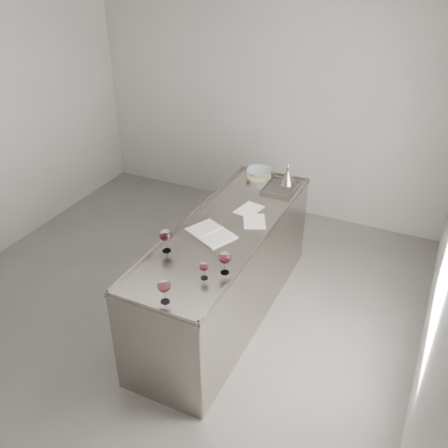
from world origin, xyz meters
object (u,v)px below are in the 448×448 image
at_px(notebook, 211,233).
at_px(wine_glass_small, 204,267).
at_px(ceramic_bowl, 259,172).
at_px(wine_funnel, 287,178).
at_px(wine_glass_left, 166,236).
at_px(wine_glass_middle, 164,286).
at_px(counter, 226,271).
at_px(wine_glass_right, 225,258).

bearing_deg(notebook, wine_glass_small, -42.27).
distance_m(ceramic_bowl, wine_funnel, 0.32).
relative_size(wine_glass_left, notebook, 0.42).
xyz_separation_m(ceramic_bowl, wine_funnel, (0.32, -0.03, 0.02)).
bearing_deg(wine_glass_middle, counter, 92.44).
xyz_separation_m(counter, wine_glass_left, (-0.28, -0.53, 0.61)).
height_order(counter, wine_funnel, wine_funnel).
bearing_deg(wine_funnel, wine_glass_small, -90.93).
bearing_deg(wine_glass_right, wine_glass_small, -130.27).
distance_m(wine_glass_right, wine_glass_small, 0.17).
distance_m(counter, notebook, 0.50).
xyz_separation_m(wine_glass_right, wine_glass_small, (-0.11, -0.13, -0.03)).
bearing_deg(wine_glass_left, notebook, 61.82).
bearing_deg(wine_glass_right, wine_funnel, 92.79).
distance_m(wine_glass_left, wine_funnel, 1.64).
xyz_separation_m(counter, wine_glass_right, (0.27, -0.60, 0.60)).
bearing_deg(wine_glass_small, ceramic_bowl, 99.25).
distance_m(wine_glass_small, wine_funnel, 1.77).
height_order(wine_glass_small, wine_funnel, wine_funnel).
bearing_deg(wine_glass_middle, wine_glass_left, 120.24).
bearing_deg(ceramic_bowl, wine_glass_right, -76.50).
relative_size(counter, notebook, 5.11).
xyz_separation_m(notebook, wine_funnel, (0.26, 1.19, 0.06)).
xyz_separation_m(wine_glass_small, wine_funnel, (0.03, 1.77, -0.03)).
relative_size(wine_glass_right, notebook, 0.40).
height_order(wine_glass_left, wine_funnel, wine_funnel).
xyz_separation_m(wine_glass_left, notebook, (0.21, 0.38, -0.14)).
bearing_deg(ceramic_bowl, counter, -83.27).
bearing_deg(counter, ceramic_bowl, 96.73).
bearing_deg(wine_glass_middle, wine_glass_right, 64.78).
bearing_deg(wine_glass_left, ceramic_bowl, 84.75).
bearing_deg(wine_glass_right, wine_glass_left, 173.23).
xyz_separation_m(counter, ceramic_bowl, (-0.13, 1.08, 0.52)).
distance_m(counter, wine_glass_left, 0.85).
relative_size(wine_glass_small, wine_funnel, 0.63).
relative_size(wine_glass_right, wine_glass_small, 1.32).
xyz_separation_m(counter, wine_glass_small, (0.17, -0.72, 0.57)).
bearing_deg(wine_glass_left, wine_glass_right, -6.77).
distance_m(counter, wine_glass_small, 0.94).
height_order(wine_glass_middle, notebook, wine_glass_middle).
bearing_deg(wine_glass_middle, wine_glass_small, 71.42).
bearing_deg(wine_glass_small, wine_glass_right, 49.73).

